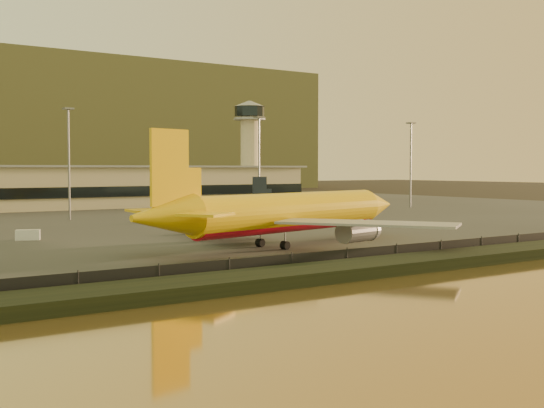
{
  "coord_description": "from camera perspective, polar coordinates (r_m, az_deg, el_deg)",
  "views": [
    {
      "loc": [
        -57.61,
        -74.36,
        11.91
      ],
      "look_at": [
        0.07,
        12.0,
        6.46
      ],
      "focal_mm": 45.0,
      "sensor_mm": 36.0,
      "label": 1
    }
  ],
  "objects": [
    {
      "name": "apron_light_masts",
      "position": [
        166.12,
        -7.83,
        4.28
      ],
      "size": [
        152.2,
        12.2,
        25.4
      ],
      "color": "slate",
      "rests_on": "tarmac"
    },
    {
      "name": "ground",
      "position": [
        94.82,
        4.01,
        -4.22
      ],
      "size": [
        900.0,
        900.0,
        0.0
      ],
      "primitive_type": "plane",
      "color": "black",
      "rests_on": "ground"
    },
    {
      "name": "dhl_cargo_jet",
      "position": [
        101.95,
        1.17,
        -0.79
      ],
      "size": [
        55.3,
        53.17,
        16.65
      ],
      "rotation": [
        0.0,
        0.0,
        0.23
      ],
      "color": "#EDB30C",
      "rests_on": "tarmac"
    },
    {
      "name": "gse_vehicle_white",
      "position": [
        118.23,
        -19.75,
        -2.45
      ],
      "size": [
        4.12,
        2.92,
        1.69
      ],
      "primitive_type": "cube",
      "rotation": [
        0.0,
        0.0,
        -0.36
      ],
      "color": "white",
      "rests_on": "tarmac"
    },
    {
      "name": "perimeter_fence",
      "position": [
        84.84,
        9.41,
        -4.22
      ],
      "size": [
        300.0,
        0.05,
        2.2
      ],
      "primitive_type": "cube",
      "color": "black",
      "rests_on": "tarmac"
    },
    {
      "name": "embankment",
      "position": [
        82.07,
        11.32,
        -4.91
      ],
      "size": [
        320.0,
        7.0,
        1.4
      ],
      "primitive_type": "cube",
      "color": "black",
      "rests_on": "ground"
    },
    {
      "name": "terminal_building",
      "position": [
        204.58,
        -21.57,
        1.2
      ],
      "size": [
        202.0,
        25.0,
        12.6
      ],
      "color": "tan",
      "rests_on": "tarmac"
    },
    {
      "name": "gse_vehicle_yellow",
      "position": [
        125.18,
        -3.25,
        -1.96
      ],
      "size": [
        3.96,
        1.82,
        1.77
      ],
      "primitive_type": "cube",
      "rotation": [
        0.0,
        0.0,
        0.01
      ],
      "color": "#EDB30C",
      "rests_on": "tarmac"
    },
    {
      "name": "control_tower",
      "position": [
        241.98,
        -1.89,
        5.31
      ],
      "size": [
        11.2,
        11.2,
        35.5
      ],
      "color": "tan",
      "rests_on": "tarmac"
    },
    {
      "name": "tarmac",
      "position": [
        179.28,
        -14.92,
        -0.88
      ],
      "size": [
        320.0,
        220.0,
        0.2
      ],
      "primitive_type": "cube",
      "color": "#2D2D2D",
      "rests_on": "ground"
    },
    {
      "name": "white_narrowbody_jet",
      "position": [
        165.24,
        3.12,
        -0.05
      ],
      "size": [
        34.0,
        32.99,
        9.76
      ],
      "rotation": [
        0.0,
        0.0,
        -0.11
      ],
      "color": "white",
      "rests_on": "tarmac"
    }
  ]
}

